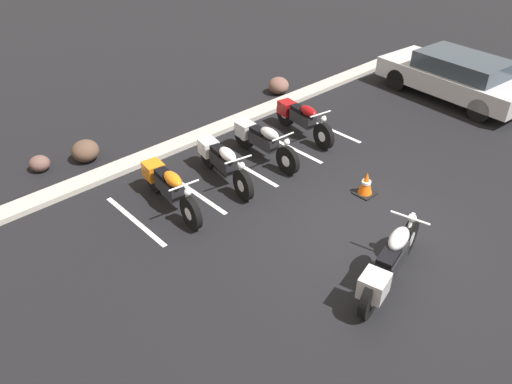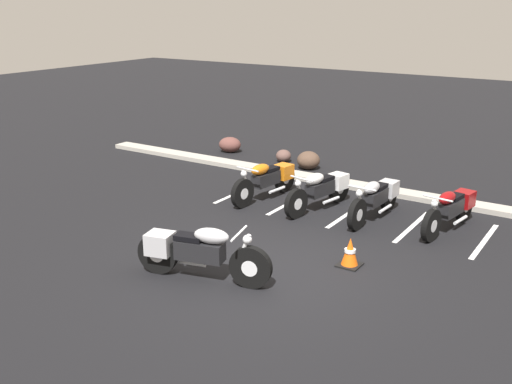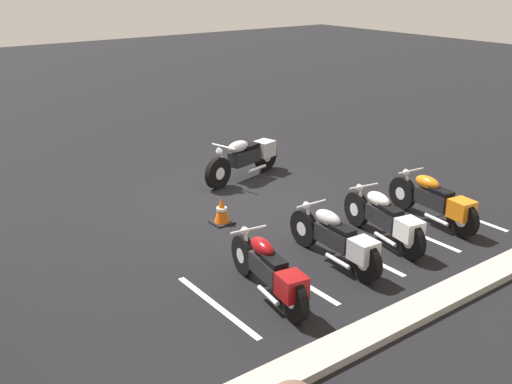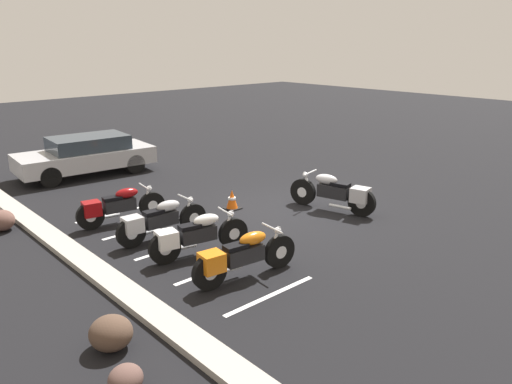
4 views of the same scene
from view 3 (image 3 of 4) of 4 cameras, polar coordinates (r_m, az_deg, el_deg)
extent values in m
plane|color=black|center=(12.94, -1.76, -0.48)|extent=(60.00, 60.00, 0.00)
cylinder|color=black|center=(13.35, -3.63, 1.81)|extent=(0.73, 0.30, 0.72)
cylinder|color=silver|center=(13.35, -3.63, 1.81)|extent=(0.30, 0.20, 0.27)
cylinder|color=black|center=(14.57, 0.93, 3.47)|extent=(0.73, 0.30, 0.72)
cylinder|color=silver|center=(14.57, 0.93, 3.47)|extent=(0.30, 0.20, 0.27)
cube|color=black|center=(13.93, -1.11, 3.37)|extent=(0.88, 0.50, 0.33)
ellipsoid|color=#B7B7BC|center=(13.69, -1.72, 4.34)|extent=(0.66, 0.42, 0.26)
cube|color=black|center=(14.01, -0.62, 4.40)|extent=(0.53, 0.37, 0.09)
cube|color=#B7B7BC|center=(14.47, 0.80, 4.17)|extent=(0.52, 0.49, 0.37)
cylinder|color=silver|center=(13.35, -3.27, 3.11)|extent=(0.29, 0.13, 0.58)
cylinder|color=silver|center=(13.31, -3.11, 4.34)|extent=(0.20, 0.67, 0.04)
sphere|color=silver|center=(13.24, -3.52, 3.84)|extent=(0.15, 0.15, 0.15)
cylinder|color=silver|center=(14.14, 0.09, 2.25)|extent=(0.60, 0.22, 0.08)
cylinder|color=black|center=(12.57, 13.77, -0.09)|extent=(0.20, 0.68, 0.67)
cylinder|color=silver|center=(12.57, 13.77, -0.09)|extent=(0.16, 0.27, 0.26)
cylinder|color=black|center=(11.57, 19.08, -2.49)|extent=(0.20, 0.68, 0.67)
cylinder|color=silver|center=(11.57, 19.08, -2.49)|extent=(0.16, 0.27, 0.26)
cube|color=black|center=(11.97, 16.56, -0.64)|extent=(0.38, 0.81, 0.31)
ellipsoid|color=orange|center=(12.01, 16.00, 0.89)|extent=(0.33, 0.60, 0.25)
cube|color=black|center=(11.79, 17.26, 0.02)|extent=(0.30, 0.48, 0.08)
cube|color=orange|center=(11.53, 19.00, -1.57)|extent=(0.41, 0.45, 0.35)
cylinder|color=silver|center=(12.40, 14.26, 0.89)|extent=(0.09, 0.27, 0.54)
cylinder|color=silver|center=(12.28, 14.56, 1.97)|extent=(0.63, 0.11, 0.04)
sphere|color=silver|center=(12.39, 14.10, 1.78)|extent=(0.14, 0.14, 0.14)
cylinder|color=silver|center=(11.82, 16.81, -2.53)|extent=(0.14, 0.57, 0.07)
cylinder|color=black|center=(11.58, 9.55, -1.61)|extent=(0.24, 0.68, 0.66)
cylinder|color=silver|center=(11.58, 9.55, -1.61)|extent=(0.17, 0.27, 0.25)
cylinder|color=black|center=(10.46, 14.48, -4.49)|extent=(0.24, 0.68, 0.66)
cylinder|color=silver|center=(10.46, 14.48, -4.49)|extent=(0.17, 0.27, 0.25)
cube|color=black|center=(10.91, 12.11, -2.34)|extent=(0.42, 0.80, 0.30)
ellipsoid|color=white|center=(10.96, 11.57, -0.67)|extent=(0.36, 0.60, 0.24)
cube|color=black|center=(10.71, 12.74, -1.67)|extent=(0.32, 0.48, 0.08)
cube|color=white|center=(10.42, 14.39, -3.48)|extent=(0.43, 0.46, 0.34)
cylinder|color=silver|center=(11.39, 9.98, -0.60)|extent=(0.11, 0.27, 0.54)
cylinder|color=silver|center=(11.25, 10.24, 0.55)|extent=(0.62, 0.15, 0.04)
sphere|color=silver|center=(11.38, 9.83, 0.37)|extent=(0.14, 0.14, 0.14)
cylinder|color=silver|center=(10.77, 12.21, -4.41)|extent=(0.17, 0.56, 0.07)
cylinder|color=black|center=(10.63, 4.59, -3.44)|extent=(0.16, 0.67, 0.66)
cylinder|color=silver|center=(10.63, 4.59, -3.44)|extent=(0.14, 0.26, 0.25)
cylinder|color=black|center=(9.58, 10.34, -6.57)|extent=(0.16, 0.67, 0.66)
cylinder|color=silver|center=(9.58, 10.34, -6.57)|extent=(0.14, 0.26, 0.25)
cube|color=black|center=(9.99, 7.54, -4.25)|extent=(0.32, 0.78, 0.30)
ellipsoid|color=#B7B7BC|center=(10.02, 6.86, -2.45)|extent=(0.29, 0.58, 0.24)
cube|color=black|center=(9.80, 8.24, -3.53)|extent=(0.27, 0.45, 0.08)
cube|color=#B7B7BC|center=(9.53, 10.21, -5.49)|extent=(0.38, 0.42, 0.34)
cylinder|color=silver|center=(10.44, 5.04, -2.36)|extent=(0.07, 0.27, 0.53)
cylinder|color=silver|center=(10.30, 5.29, -1.13)|extent=(0.62, 0.07, 0.04)
sphere|color=silver|center=(10.42, 4.83, -1.32)|extent=(0.14, 0.14, 0.14)
cylinder|color=silver|center=(9.87, 7.79, -6.53)|extent=(0.10, 0.56, 0.07)
cylinder|color=black|center=(9.65, -1.19, -6.02)|extent=(0.22, 0.67, 0.66)
cylinder|color=silver|center=(9.65, -1.19, -6.02)|extent=(0.16, 0.27, 0.25)
cylinder|color=black|center=(8.47, 3.57, -10.14)|extent=(0.22, 0.67, 0.66)
cylinder|color=silver|center=(8.47, 3.57, -10.14)|extent=(0.16, 0.27, 0.25)
cube|color=black|center=(8.94, 1.18, -7.24)|extent=(0.39, 0.79, 0.30)
ellipsoid|color=maroon|center=(8.97, 0.58, -5.21)|extent=(0.34, 0.59, 0.24)
cube|color=black|center=(8.72, 1.73, -6.55)|extent=(0.30, 0.47, 0.08)
cube|color=maroon|center=(8.42, 3.42, -8.94)|extent=(0.41, 0.45, 0.34)
cylinder|color=silver|center=(9.44, -0.88, -4.90)|extent=(0.10, 0.27, 0.53)
cylinder|color=silver|center=(9.29, -0.72, -3.60)|extent=(0.61, 0.13, 0.04)
sphere|color=silver|center=(9.43, -1.08, -3.76)|extent=(0.14, 0.14, 0.14)
cylinder|color=silver|center=(8.84, 1.16, -9.81)|extent=(0.15, 0.55, 0.07)
cube|color=#A8A399|center=(9.46, 17.47, -9.50)|extent=(18.00, 0.50, 0.12)
cube|color=black|center=(11.65, -3.26, -2.88)|extent=(0.40, 0.40, 0.03)
cone|color=#EA590F|center=(11.56, -3.29, -1.75)|extent=(0.32, 0.32, 0.53)
cylinder|color=white|center=(11.55, -3.29, -1.63)|extent=(0.20, 0.20, 0.06)
cube|color=white|center=(12.73, 18.87, -1.99)|extent=(0.10, 2.10, 0.00)
cube|color=white|center=(11.62, 14.69, -3.70)|extent=(0.10, 2.10, 0.00)
cube|color=white|center=(10.60, 9.65, -5.72)|extent=(0.10, 2.10, 0.00)
cube|color=white|center=(9.70, 3.56, -8.09)|extent=(0.10, 2.10, 0.00)
cube|color=white|center=(8.94, -3.75, -10.78)|extent=(0.10, 2.10, 0.00)
camera|label=1|loc=(19.34, 8.38, 24.45)|focal=35.00mm
camera|label=2|loc=(18.16, -32.19, 17.18)|focal=42.00mm
camera|label=4|loc=(15.63, 51.21, 11.96)|focal=35.00mm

